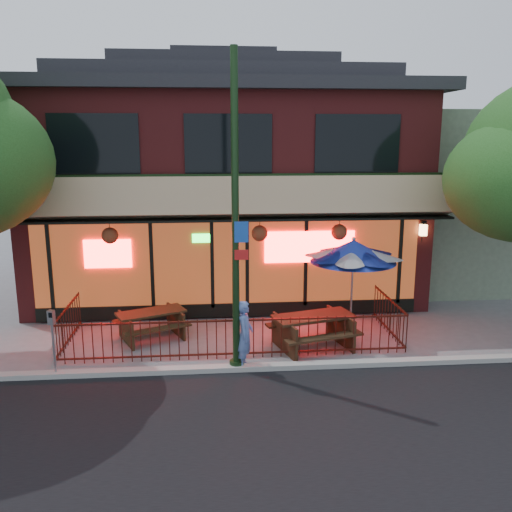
{
  "coord_description": "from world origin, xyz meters",
  "views": [
    {
      "loc": [
        -0.56,
        -11.93,
        5.2
      ],
      "look_at": [
        0.66,
        2.0,
        2.1
      ],
      "focal_mm": 38.0,
      "sensor_mm": 36.0,
      "label": 1
    }
  ],
  "objects_px": {
    "picnic_table_left": "(151,321)",
    "patio_umbrella": "(353,251)",
    "street_light": "(236,233)",
    "picnic_table_right": "(313,326)",
    "parking_meter_near": "(53,332)",
    "pedestrian": "(245,335)"
  },
  "relations": [
    {
      "from": "street_light",
      "to": "picnic_table_right",
      "type": "height_order",
      "value": "street_light"
    },
    {
      "from": "patio_umbrella",
      "to": "parking_meter_near",
      "type": "xyz_separation_m",
      "value": [
        -7.23,
        -2.31,
        -1.18
      ]
    },
    {
      "from": "street_light",
      "to": "picnic_table_right",
      "type": "xyz_separation_m",
      "value": [
        1.97,
        1.1,
        -2.59
      ]
    },
    {
      "from": "patio_umbrella",
      "to": "parking_meter_near",
      "type": "distance_m",
      "value": 7.68
    },
    {
      "from": "pedestrian",
      "to": "picnic_table_left",
      "type": "bearing_deg",
      "value": 61.65
    },
    {
      "from": "picnic_table_left",
      "to": "pedestrian",
      "type": "xyz_separation_m",
      "value": [
        2.32,
        -2.05,
        0.31
      ]
    },
    {
      "from": "picnic_table_right",
      "to": "patio_umbrella",
      "type": "xyz_separation_m",
      "value": [
        1.25,
        1.13,
        1.66
      ]
    },
    {
      "from": "picnic_table_left",
      "to": "picnic_table_right",
      "type": "xyz_separation_m",
      "value": [
        4.1,
        -1.0,
        0.07
      ]
    },
    {
      "from": "parking_meter_near",
      "to": "picnic_table_left",
      "type": "bearing_deg",
      "value": 49.23
    },
    {
      "from": "street_light",
      "to": "parking_meter_near",
      "type": "distance_m",
      "value": 4.52
    },
    {
      "from": "picnic_table_left",
      "to": "parking_meter_near",
      "type": "height_order",
      "value": "parking_meter_near"
    },
    {
      "from": "picnic_table_left",
      "to": "parking_meter_near",
      "type": "relative_size",
      "value": 1.38
    },
    {
      "from": "pedestrian",
      "to": "parking_meter_near",
      "type": "relative_size",
      "value": 1.03
    },
    {
      "from": "picnic_table_right",
      "to": "patio_umbrella",
      "type": "height_order",
      "value": "patio_umbrella"
    },
    {
      "from": "picnic_table_right",
      "to": "pedestrian",
      "type": "height_order",
      "value": "pedestrian"
    },
    {
      "from": "picnic_table_left",
      "to": "picnic_table_right",
      "type": "bearing_deg",
      "value": -13.71
    },
    {
      "from": "picnic_table_right",
      "to": "patio_umbrella",
      "type": "distance_m",
      "value": 2.37
    },
    {
      "from": "picnic_table_right",
      "to": "parking_meter_near",
      "type": "height_order",
      "value": "parking_meter_near"
    },
    {
      "from": "pedestrian",
      "to": "parking_meter_near",
      "type": "distance_m",
      "value": 4.21
    },
    {
      "from": "picnic_table_left",
      "to": "patio_umbrella",
      "type": "xyz_separation_m",
      "value": [
        5.35,
        0.13,
        1.74
      ]
    },
    {
      "from": "picnic_table_right",
      "to": "patio_umbrella",
      "type": "relative_size",
      "value": 0.9
    },
    {
      "from": "street_light",
      "to": "picnic_table_right",
      "type": "bearing_deg",
      "value": 29.18
    }
  ]
}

